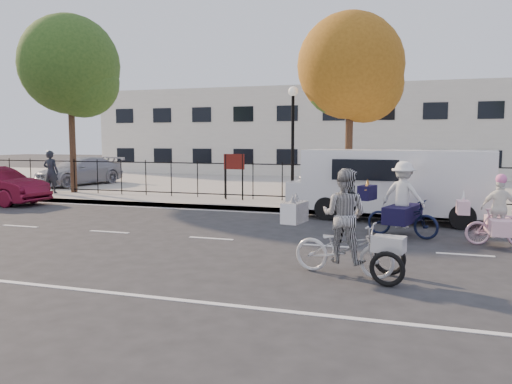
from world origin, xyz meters
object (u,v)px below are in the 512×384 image
at_px(lot_car_d, 432,178).
at_px(zebra_trike, 344,234).
at_px(white_van, 393,181).
at_px(lot_car_c, 333,177).
at_px(unicorn_bike, 498,220).
at_px(pedestrian, 51,172).
at_px(lot_car_a, 79,171).
at_px(lamppost, 293,123).
at_px(bull_bike, 402,207).

bearing_deg(lot_car_d, zebra_trike, -92.87).
distance_m(zebra_trike, white_van, 6.97).
bearing_deg(lot_car_c, unicorn_bike, -44.64).
xyz_separation_m(unicorn_bike, pedestrian, (-17.18, 5.39, 0.46)).
distance_m(zebra_trike, unicorn_bike, 4.81).
bearing_deg(unicorn_bike, zebra_trike, 138.16).
relative_size(lot_car_a, lot_car_c, 1.23).
bearing_deg(unicorn_bike, pedestrian, 71.28).
xyz_separation_m(unicorn_bike, lot_car_a, (-18.68, 9.33, 0.24)).
height_order(lamppost, lot_car_a, lamppost).
height_order(bull_bike, lot_car_c, bull_bike).
bearing_deg(lot_car_d, lamppost, -132.55).
distance_m(lamppost, lot_car_d, 7.34).
bearing_deg(lot_car_d, bull_bike, -90.99).
relative_size(pedestrian, lot_car_c, 0.47).
bearing_deg(lot_car_d, unicorn_bike, -78.44).
xyz_separation_m(white_van, lot_car_c, (-2.92, 6.71, -0.39)).
distance_m(lamppost, bull_bike, 6.91).
relative_size(lamppost, lot_car_d, 1.09).
distance_m(zebra_trike, lot_car_a, 20.26).
xyz_separation_m(zebra_trike, lot_car_a, (-15.56, 12.98, 0.10)).
relative_size(lamppost, bull_bike, 2.00).
distance_m(bull_bike, white_van, 2.81).
height_order(bull_bike, white_van, white_van).
distance_m(zebra_trike, lot_car_c, 13.84).
bearing_deg(lamppost, lot_car_c, 79.01).
height_order(white_van, lot_car_d, white_van).
distance_m(unicorn_bike, lot_car_c, 11.38).
bearing_deg(bull_bike, lot_car_d, 11.68).
bearing_deg(unicorn_bike, lamppost, 47.18).
bearing_deg(lot_car_c, lamppost, -84.21).
relative_size(lamppost, white_van, 0.68).
height_order(zebra_trike, lot_car_c, zebra_trike).
distance_m(lamppost, pedestrian, 11.07).
relative_size(unicorn_bike, lot_car_d, 0.43).
height_order(pedestrian, lot_car_c, pedestrian).
bearing_deg(lot_car_a, pedestrian, -56.77).
xyz_separation_m(pedestrian, lot_car_c, (11.74, 4.60, -0.28)).
distance_m(bull_bike, pedestrian, 15.76).
bearing_deg(lot_car_d, lot_car_c, -171.13).
distance_m(unicorn_bike, white_van, 4.18).
bearing_deg(bull_bike, lamppost, 57.01).
bearing_deg(bull_bike, zebra_trike, -174.53).
height_order(unicorn_bike, lot_car_c, unicorn_bike).
relative_size(unicorn_bike, white_van, 0.27).
height_order(lamppost, bull_bike, lamppost).
bearing_deg(lot_car_d, lot_car_a, -171.68).
bearing_deg(zebra_trike, unicorn_bike, -29.73).
height_order(pedestrian, lot_car_a, pedestrian).
bearing_deg(white_van, lot_car_a, 167.20).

